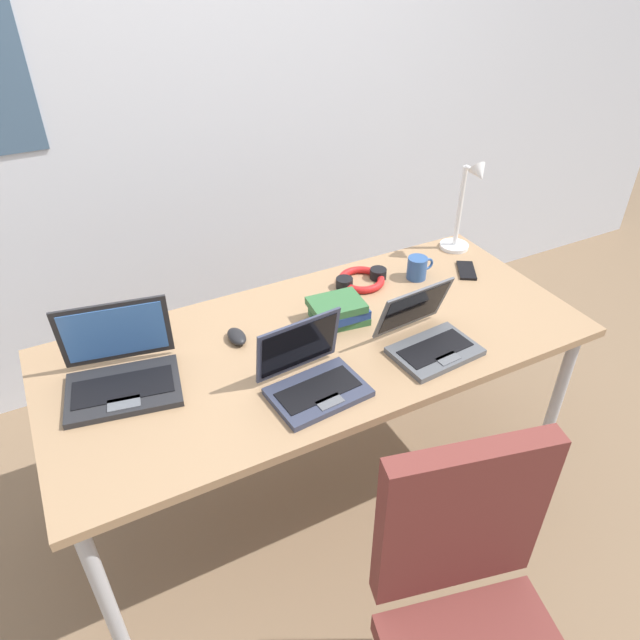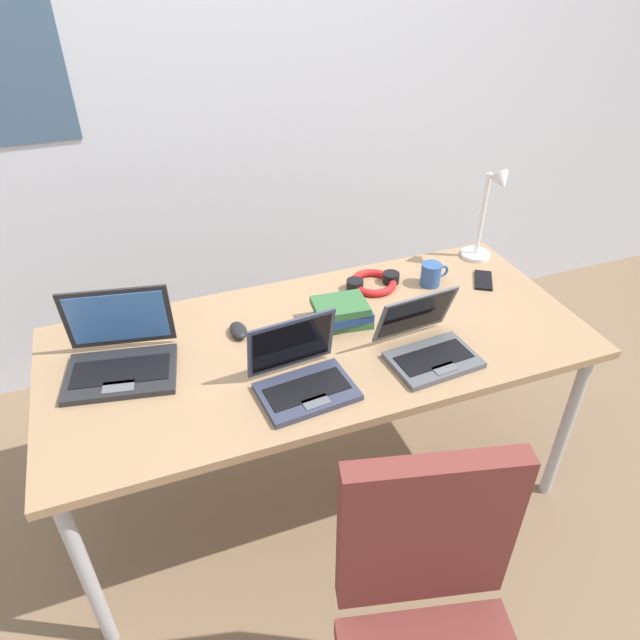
{
  "view_description": "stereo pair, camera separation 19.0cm",
  "coord_description": "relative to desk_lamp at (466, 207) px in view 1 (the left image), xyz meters",
  "views": [
    {
      "loc": [
        -0.72,
        -1.38,
        1.92
      ],
      "look_at": [
        0.0,
        0.0,
        0.82
      ],
      "focal_mm": 32.86,
      "sensor_mm": 36.0,
      "label": 1
    },
    {
      "loc": [
        -0.54,
        -1.46,
        1.92
      ],
      "look_at": [
        0.0,
        0.0,
        0.82
      ],
      "focal_mm": 32.86,
      "sensor_mm": 36.0,
      "label": 2
    }
  ],
  "objects": [
    {
      "name": "desk",
      "position": [
        -0.8,
        -0.28,
        -0.25
      ],
      "size": [
        1.8,
        0.8,
        0.74
      ],
      "color": "#9E7A56",
      "rests_on": "ground_plane"
    },
    {
      "name": "ground_plane",
      "position": [
        -0.8,
        -0.28,
        -0.94
      ],
      "size": [
        12.0,
        12.0,
        0.0
      ],
      "primitive_type": "plane",
      "color": "#7A6047"
    },
    {
      "name": "book_stack",
      "position": [
        -0.69,
        -0.21,
        -0.16
      ],
      "size": [
        0.21,
        0.16,
        0.08
      ],
      "color": "#336638",
      "rests_on": "desk"
    },
    {
      "name": "headphones",
      "position": [
        -0.49,
        -0.03,
        -0.18
      ],
      "size": [
        0.21,
        0.18,
        0.04
      ],
      "color": "red",
      "rests_on": "desk"
    },
    {
      "name": "cell_phone",
      "position": [
        -0.08,
        -0.15,
        -0.19
      ],
      "size": [
        0.13,
        0.15,
        0.01
      ],
      "primitive_type": "cube",
      "rotation": [
        0.0,
        0.0,
        -0.55
      ],
      "color": "black",
      "rests_on": "desk"
    },
    {
      "name": "coffee_mug",
      "position": [
        -0.28,
        -0.1,
        -0.15
      ],
      "size": [
        0.11,
        0.08,
        0.09
      ],
      "color": "#2D518C",
      "rests_on": "desk"
    },
    {
      "name": "wall_back",
      "position": [
        -0.8,
        0.82,
        0.36
      ],
      "size": [
        6.0,
        0.13,
        2.6
      ],
      "color": "silver",
      "rests_on": "ground_plane"
    },
    {
      "name": "desk_lamp",
      "position": [
        0.0,
        0.0,
        0.0
      ],
      "size": [
        0.12,
        0.18,
        0.4
      ],
      "color": "white",
      "rests_on": "desk"
    },
    {
      "name": "computer_mouse",
      "position": [
        -1.05,
        -0.15,
        -0.18
      ],
      "size": [
        0.06,
        0.1,
        0.03
      ],
      "primitive_type": "ellipsoid",
      "rotation": [
        0.0,
        0.0,
        0.02
      ],
      "color": "black",
      "rests_on": "desk"
    },
    {
      "name": "laptop_center",
      "position": [
        -1.43,
        -0.2,
        -0.15
      ],
      "size": [
        0.37,
        0.32,
        0.24
      ],
      "color": "#232326",
      "rests_on": "desk"
    },
    {
      "name": "laptop_by_keyboard",
      "position": [
        -0.51,
        -0.48,
        -0.16
      ],
      "size": [
        0.29,
        0.27,
        0.2
      ],
      "color": "#515459",
      "rests_on": "desk"
    },
    {
      "name": "laptop_front_left",
      "position": [
        -0.93,
        -0.48,
        -0.15
      ],
      "size": [
        0.3,
        0.25,
        0.21
      ],
      "color": "#33384C",
      "rests_on": "desk"
    }
  ]
}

